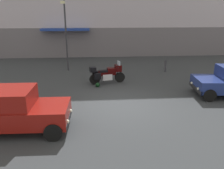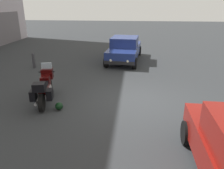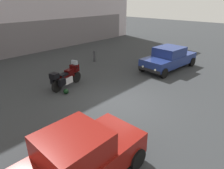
{
  "view_description": "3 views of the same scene",
  "coord_description": "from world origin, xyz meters",
  "px_view_note": "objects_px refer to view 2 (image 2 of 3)",
  "views": [
    {
      "loc": [
        -1.16,
        -9.83,
        4.26
      ],
      "look_at": [
        -0.31,
        1.16,
        0.66
      ],
      "focal_mm": 35.88,
      "sensor_mm": 36.0,
      "label": 1
    },
    {
      "loc": [
        -7.85,
        0.15,
        3.61
      ],
      "look_at": [
        -0.1,
        0.96,
        0.69
      ],
      "focal_mm": 35.06,
      "sensor_mm": 36.0,
      "label": 2
    },
    {
      "loc": [
        -6.5,
        -5.42,
        4.61
      ],
      "look_at": [
        0.23,
        0.67,
        0.73
      ],
      "focal_mm": 32.33,
      "sensor_mm": 36.0,
      "label": 3
    }
  ],
  "objects_px": {
    "bollard_curbside": "(34,60)",
    "car_sedan_far": "(125,49)",
    "helmet": "(59,106)",
    "motorcycle": "(45,87)"
  },
  "relations": [
    {
      "from": "motorcycle",
      "to": "helmet",
      "type": "relative_size",
      "value": 8.0
    },
    {
      "from": "helmet",
      "to": "car_sedan_far",
      "type": "xyz_separation_m",
      "value": [
        7.35,
        -1.97,
        0.64
      ]
    },
    {
      "from": "motorcycle",
      "to": "car_sedan_far",
      "type": "bearing_deg",
      "value": -33.71
    },
    {
      "from": "motorcycle",
      "to": "helmet",
      "type": "xyz_separation_m",
      "value": [
        -0.58,
        -0.71,
        -0.48
      ]
    },
    {
      "from": "motorcycle",
      "to": "bollard_curbside",
      "type": "height_order",
      "value": "motorcycle"
    },
    {
      "from": "helmet",
      "to": "car_sedan_far",
      "type": "bearing_deg",
      "value": -15.03
    },
    {
      "from": "helmet",
      "to": "bollard_curbside",
      "type": "relative_size",
      "value": 0.31
    },
    {
      "from": "motorcycle",
      "to": "bollard_curbside",
      "type": "bearing_deg",
      "value": 17.18
    },
    {
      "from": "bollard_curbside",
      "to": "motorcycle",
      "type": "bearing_deg",
      "value": -150.78
    },
    {
      "from": "bollard_curbside",
      "to": "car_sedan_far",
      "type": "bearing_deg",
      "value": -66.44
    }
  ]
}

